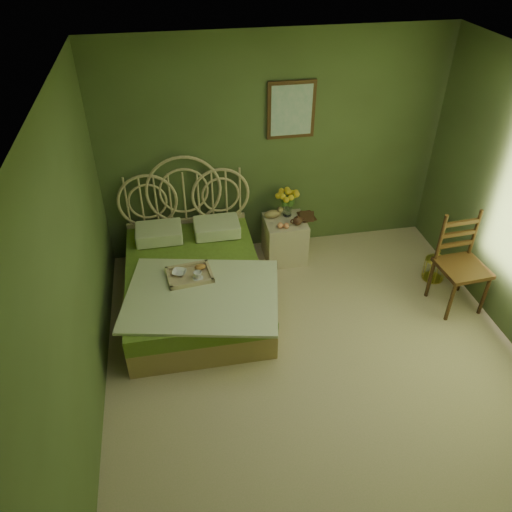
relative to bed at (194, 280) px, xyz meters
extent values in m
plane|color=#CBAF93|center=(1.07, -1.26, -0.29)|extent=(4.50, 4.50, 0.00)
plane|color=silver|center=(1.07, -1.26, 2.31)|extent=(4.50, 4.50, 0.00)
plane|color=#516736|center=(1.07, 0.99, 1.01)|extent=(4.00, 0.00, 4.00)
plane|color=#516736|center=(-0.93, -1.26, 1.01)|extent=(0.00, 4.50, 4.50)
cube|color=#351F0E|center=(1.25, 0.96, 1.46)|extent=(0.54, 0.03, 0.64)
cube|color=beige|center=(1.25, 0.94, 1.46)|extent=(0.46, 0.01, 0.56)
cube|color=#9E854F|center=(0.00, -0.06, -0.15)|extent=(1.41, 1.88, 0.28)
cube|color=olive|center=(0.00, -0.06, 0.09)|extent=(1.41, 1.88, 0.19)
cube|color=beige|center=(0.05, -0.48, 0.19)|extent=(1.69, 1.41, 0.03)
cube|color=beige|center=(-0.33, 0.60, 0.26)|extent=(0.52, 0.38, 0.15)
cube|color=beige|center=(0.33, 0.60, 0.26)|extent=(0.52, 0.38, 0.15)
cube|color=beige|center=(-0.05, -0.19, 0.20)|extent=(0.49, 0.40, 0.04)
ellipsoid|color=#B77A38|center=(0.07, -0.10, 0.25)|extent=(0.12, 0.07, 0.05)
cube|color=beige|center=(1.15, 0.63, -0.03)|extent=(0.48, 0.48, 0.53)
cylinder|color=silver|center=(1.20, 0.75, 0.33)|extent=(0.10, 0.10, 0.18)
ellipsoid|color=#9E854F|center=(1.02, 0.73, 0.29)|extent=(0.21, 0.11, 0.10)
sphere|color=#F99660|center=(1.06, 0.49, 0.27)|extent=(0.07, 0.07, 0.07)
sphere|color=#F99660|center=(1.12, 0.47, 0.27)|extent=(0.07, 0.07, 0.07)
cube|color=#351F0E|center=(2.77, -0.57, 0.21)|extent=(0.50, 0.50, 0.04)
cylinder|color=#351F0E|center=(2.57, -0.77, -0.04)|extent=(0.04, 0.04, 0.50)
cylinder|color=#351F0E|center=(2.97, -0.77, -0.04)|extent=(0.04, 0.04, 0.50)
cylinder|color=#351F0E|center=(2.57, -0.37, -0.04)|extent=(0.04, 0.04, 0.50)
cylinder|color=#351F0E|center=(2.97, -0.37, -0.04)|extent=(0.04, 0.04, 0.50)
cube|color=#351F0E|center=(2.77, -0.37, 0.49)|extent=(0.40, 0.07, 0.56)
cylinder|color=gold|center=(2.77, -0.10, -0.29)|extent=(0.24, 0.24, 0.01)
cylinder|color=gold|center=(2.77, -0.10, -0.16)|extent=(0.24, 0.24, 0.27)
cone|color=gold|center=(2.77, -0.10, 0.02)|extent=(0.24, 0.24, 0.10)
imported|color=#381E0F|center=(1.33, 0.65, 0.25)|extent=(0.19, 0.25, 0.02)
imported|color=#472819|center=(1.33, 0.65, 0.27)|extent=(0.23, 0.27, 0.02)
imported|color=white|center=(-0.15, -0.14, 0.24)|extent=(0.18, 0.18, 0.04)
imported|color=white|center=(0.03, -0.25, 0.26)|extent=(0.09, 0.09, 0.08)
camera|label=1|loc=(-0.12, -4.25, 3.38)|focal=35.00mm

